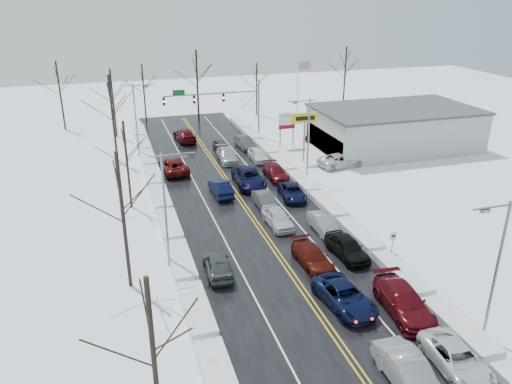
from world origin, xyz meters
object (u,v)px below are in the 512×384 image
object	(u,v)px
traffic_signal_mast	(223,101)
flagpole	(299,90)
tires_plus_sign	(305,121)
oncoming_car_0	(221,195)
dealership_building	(394,128)

from	to	relation	value
traffic_signal_mast	flagpole	xyz separation A→B (m)	(11.72, 2.01, 0.45)
tires_plus_sign	oncoming_car_0	bearing A→B (deg)	-148.20
traffic_signal_mast	oncoming_car_0	distance (m)	20.83
oncoming_car_0	traffic_signal_mast	bearing A→B (deg)	-105.74
dealership_building	oncoming_car_0	distance (m)	27.36
traffic_signal_mast	dealership_building	distance (m)	23.01
traffic_signal_mast	oncoming_car_0	xyz separation A→B (m)	(-5.00, -19.47, -5.48)
traffic_signal_mast	oncoming_car_0	size ratio (longest dim) A/B	2.77
flagpole	oncoming_car_0	world-z (taller)	flagpole
traffic_signal_mast	dealership_building	size ratio (longest dim) A/B	0.65
traffic_signal_mast	tires_plus_sign	size ratio (longest dim) A/B	2.21
flagpole	dealership_building	distance (m)	15.24
tires_plus_sign	oncoming_car_0	distance (m)	15.03
dealership_building	traffic_signal_mast	bearing A→B (deg)	154.05
dealership_building	oncoming_car_0	bearing A→B (deg)	-159.63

